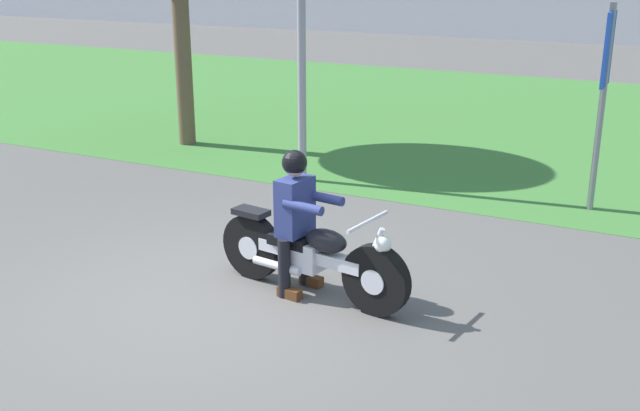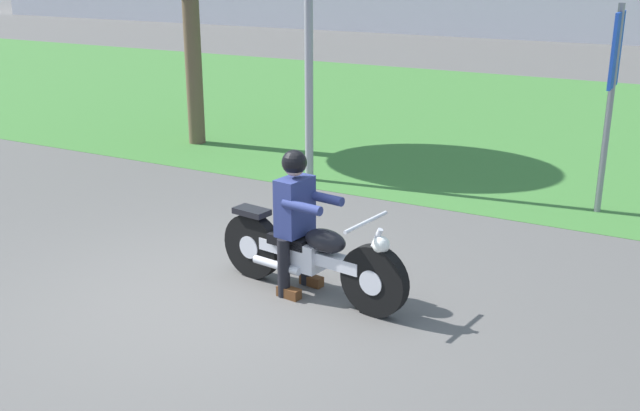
% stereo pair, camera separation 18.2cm
% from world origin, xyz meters
% --- Properties ---
extents(ground, '(120.00, 120.00, 0.00)m').
position_xyz_m(ground, '(0.00, 0.00, 0.00)').
color(ground, '#565451').
extents(grass_verge, '(60.00, 12.00, 0.01)m').
position_xyz_m(grass_verge, '(0.00, 9.65, 0.00)').
color(grass_verge, '#3D7533').
rests_on(grass_verge, ground).
extents(motorcycle_lead, '(2.13, 0.66, 0.89)m').
position_xyz_m(motorcycle_lead, '(0.75, 0.57, 0.40)').
color(motorcycle_lead, black).
rests_on(motorcycle_lead, ground).
extents(rider_lead, '(0.59, 0.51, 1.42)m').
position_xyz_m(rider_lead, '(0.58, 0.59, 0.83)').
color(rider_lead, black).
rests_on(rider_lead, ground).
extents(sign_banner, '(0.08, 0.60, 2.60)m').
position_xyz_m(sign_banner, '(2.76, 4.52, 1.72)').
color(sign_banner, gray).
rests_on(sign_banner, ground).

